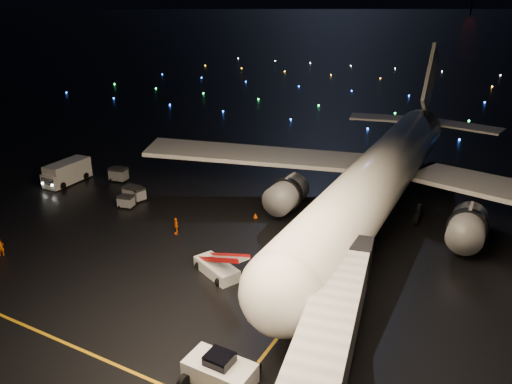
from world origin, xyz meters
TOP-DOWN VIEW (x-y plane):
  - ground at (0.00, 300.00)m, footprint 2000.00×2000.00m
  - lane_centre at (12.00, 15.00)m, footprint 0.25×80.00m
  - lane_cross at (-5.00, -10.00)m, footprint 60.00×0.25m
  - airliner at (12.54, 25.14)m, footprint 62.01×59.03m
  - pushback_tug at (10.67, -7.94)m, footprint 4.62×2.49m
  - belt_loader at (3.10, 3.49)m, footprint 7.30×4.73m
  - service_truck at (-27.61, 14.30)m, footprint 3.00×8.19m
  - crew_a at (-17.29, -3.52)m, footprint 0.73×0.76m
  - crew_c at (-5.18, 8.50)m, footprint 1.02×1.11m
  - safety_cone_0 at (0.51, 20.36)m, footprint 0.63×0.63m
  - safety_cone_1 at (2.96, 21.58)m, footprint 0.50×0.50m
  - safety_cone_2 at (0.28, 16.13)m, footprint 0.59×0.59m
  - safety_cone_3 at (-19.87, 29.58)m, footprint 0.51×0.51m
  - taxiway_lights at (0.00, 106.00)m, footprint 164.00×92.00m
  - baggage_cart_0 at (-15.16, 13.77)m, footprint 2.27×1.84m
  - baggage_cart_1 at (-14.79, 11.41)m, footprint 1.98×1.57m
  - baggage_cart_2 at (-15.86, 13.74)m, footprint 2.04×1.43m
  - baggage_cart_3 at (-22.01, 17.95)m, footprint 2.49×1.96m

SIDE VIEW (x-z plane):
  - ground at x=0.00m, z-range 0.00..0.00m
  - lane_centre at x=12.00m, z-range 0.00..0.02m
  - lane_cross at x=-5.00m, z-range 0.00..0.02m
  - taxiway_lights at x=0.00m, z-range 0.00..0.36m
  - safety_cone_1 at x=2.96m, z-range 0.00..0.47m
  - safety_cone_3 at x=-19.87m, z-range 0.00..0.48m
  - safety_cone_0 at x=0.51m, z-range 0.00..0.54m
  - safety_cone_2 at x=0.28m, z-range 0.00..0.54m
  - baggage_cart_1 at x=-14.79m, z-range 0.00..1.50m
  - baggage_cart_0 at x=-15.16m, z-range 0.00..1.69m
  - baggage_cart_2 at x=-15.86m, z-range 0.00..1.73m
  - crew_a at x=-17.29m, z-range 0.00..1.76m
  - crew_c at x=-5.18m, z-range 0.00..1.83m
  - baggage_cart_3 at x=-22.01m, z-range 0.00..1.90m
  - pushback_tug at x=10.67m, z-range 0.00..2.18m
  - service_truck at x=-27.61m, z-range 0.00..2.97m
  - belt_loader at x=3.10m, z-range 0.00..3.46m
  - airliner at x=12.54m, z-range 0.00..17.23m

